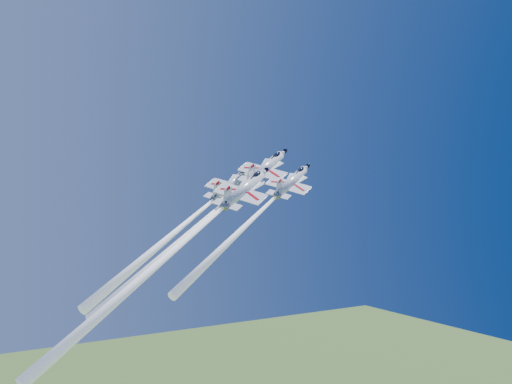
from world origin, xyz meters
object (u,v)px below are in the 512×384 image
jet_slot (180,245)px  jet_lead (214,213)px  jet_left (188,221)px  jet_right (255,216)px

jet_slot → jet_lead: bearing=91.9°
jet_left → jet_slot: 13.27m
jet_right → jet_slot: (-15.49, -0.58, -4.63)m
jet_right → jet_slot: size_ratio=0.76×
jet_lead → jet_left: jet_lead is taller
jet_lead → jet_slot: 12.45m
jet_right → jet_slot: jet_right is taller
jet_lead → jet_right: size_ratio=1.27×
jet_right → jet_slot: bearing=-118.4°
jet_lead → jet_left: 6.01m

